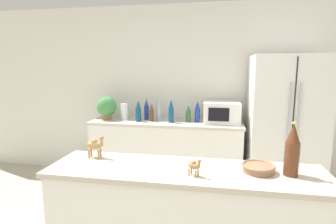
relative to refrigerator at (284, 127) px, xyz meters
name	(u,v)px	position (x,y,z in m)	size (l,w,h in m)	color
wall_back	(198,94)	(-1.13, 0.40, 0.37)	(8.00, 0.06, 2.55)	silver
back_counter	(166,152)	(-1.54, 0.07, -0.44)	(2.09, 0.63, 0.92)	white
refrigerator	(284,127)	(0.00, 0.00, 0.00)	(0.88, 0.73, 1.81)	silver
potted_plant	(107,107)	(-2.41, 0.04, 0.19)	(0.28, 0.28, 0.33)	#9E6B47
paper_towel_roll	(125,111)	(-2.15, 0.07, 0.13)	(0.10, 0.10, 0.23)	white
microwave	(222,112)	(-0.78, 0.09, 0.15)	(0.48, 0.37, 0.28)	white
back_bottle_0	(147,109)	(-1.84, 0.13, 0.16)	(0.07, 0.07, 0.30)	navy
back_bottle_1	(138,111)	(-1.92, -0.02, 0.15)	(0.08, 0.08, 0.29)	navy
back_bottle_2	(197,112)	(-1.11, 0.08, 0.15)	(0.07, 0.07, 0.29)	navy
back_bottle_3	(188,114)	(-1.23, 0.06, 0.13)	(0.07, 0.07, 0.24)	#2D6033
back_bottle_4	(171,111)	(-1.46, -0.01, 0.17)	(0.07, 0.07, 0.32)	navy
back_bottle_5	(152,113)	(-1.74, 0.02, 0.13)	(0.06, 0.06, 0.25)	brown
back_bottle_6	(159,110)	(-1.65, 0.11, 0.16)	(0.07, 0.07, 0.31)	#B2B7BC
wine_bottle	(292,150)	(-0.41, -1.82, 0.24)	(0.09, 0.09, 0.33)	#562D19
fruit_bowl	(258,168)	(-0.60, -1.80, 0.11)	(0.21, 0.21, 0.05)	#8C6647
camel_figurine	(194,166)	(-1.00, -1.94, 0.15)	(0.09, 0.08, 0.12)	olive
camel_figurine_second	(95,145)	(-1.74, -1.72, 0.18)	(0.13, 0.06, 0.17)	#A87F4C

